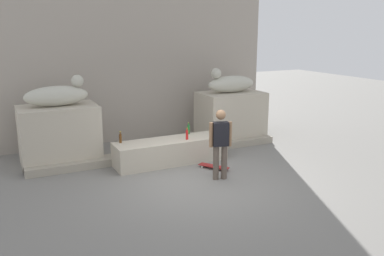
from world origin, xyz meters
TOP-DOWN VIEW (x-y plane):
  - ground_plane at (0.00, 0.00)m, footprint 40.00×40.00m
  - facade_wall at (0.00, 4.58)m, footprint 9.07×0.60m
  - pedestal_left at (-2.62, 2.87)m, footprint 1.97×1.29m
  - pedestal_right at (2.62, 2.87)m, footprint 1.97×1.29m
  - statue_reclining_left at (-2.58, 2.87)m, footprint 1.61×0.59m
  - statue_reclining_right at (2.58, 2.87)m, footprint 1.60×0.56m
  - ledge_block at (0.00, 1.60)m, footprint 3.00×0.85m
  - skater at (0.55, -0.04)m, footprint 0.52×0.29m
  - skateboard at (0.77, 0.64)m, footprint 0.60×0.78m
  - bottle_brown at (-1.27, 1.88)m, footprint 0.07×0.07m
  - bottle_red at (0.40, 1.43)m, footprint 0.07×0.07m
  - bottle_green at (0.68, 1.92)m, footprint 0.06×0.06m
  - stair_step at (0.00, 2.20)m, footprint 7.20×0.50m

SIDE VIEW (x-z plane):
  - ground_plane at x=0.00m, z-range 0.00..0.00m
  - skateboard at x=0.77m, z-range 0.02..0.10m
  - stair_step at x=0.00m, z-range 0.00..0.20m
  - ledge_block at x=0.00m, z-range 0.00..0.63m
  - bottle_brown at x=-1.27m, z-range 0.61..0.90m
  - bottle_red at x=0.40m, z-range 0.61..0.92m
  - pedestal_left at x=-2.62m, z-range 0.00..1.53m
  - pedestal_right at x=2.62m, z-range 0.00..1.53m
  - bottle_green at x=0.68m, z-range 0.61..0.93m
  - skater at x=0.55m, z-range 0.09..1.76m
  - statue_reclining_left at x=-2.58m, z-range 1.43..2.20m
  - statue_reclining_right at x=2.58m, z-range 1.43..2.20m
  - facade_wall at x=0.00m, z-range 0.00..5.68m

